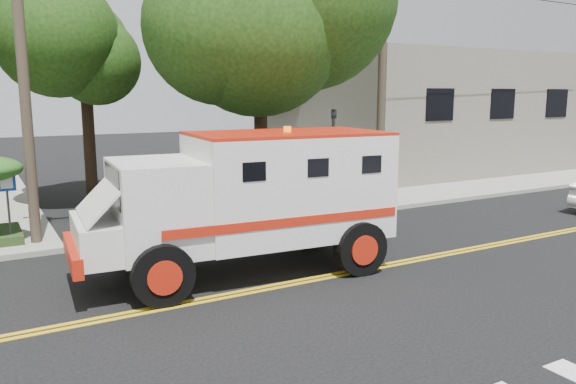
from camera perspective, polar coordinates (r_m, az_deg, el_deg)
ground at (r=13.01m, az=4.47°, el=-8.49°), size 100.00×100.00×0.00m
sidewalk_ne at (r=31.57m, az=11.08°, el=2.40°), size 17.00×17.00×0.15m
building_right at (r=32.69m, az=12.71°, el=8.01°), size 14.00×12.00×6.00m
utility_pole_left at (r=16.26m, az=-25.28°, el=10.39°), size 0.28×0.28×9.00m
utility_pole_right at (r=21.09m, az=9.49°, el=10.87°), size 0.28×0.28×9.00m
tree_left at (r=22.46m, az=-19.12°, el=13.54°), size 4.48×4.20×7.70m
tree_right at (r=30.47m, az=1.73°, el=13.66°), size 4.80×4.50×8.20m
traffic_signal at (r=19.21m, az=4.61°, el=4.28°), size 0.15×0.18×3.60m
accessibility_sign at (r=16.62m, az=-26.59°, el=-0.62°), size 0.45×0.10×2.02m
armored_truck at (r=12.87m, az=-3.78°, el=-0.21°), size 7.30×3.33×3.24m
pedestrian_a at (r=25.05m, az=10.53°, el=2.45°), size 0.63×0.50×1.54m
pedestrian_b at (r=22.34m, az=6.65°, el=2.10°), size 1.11×0.99×1.88m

